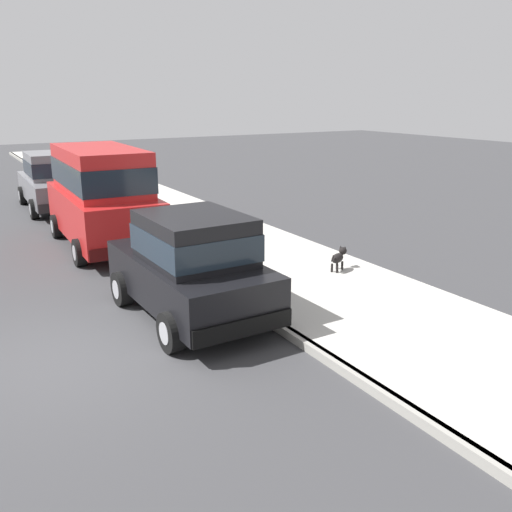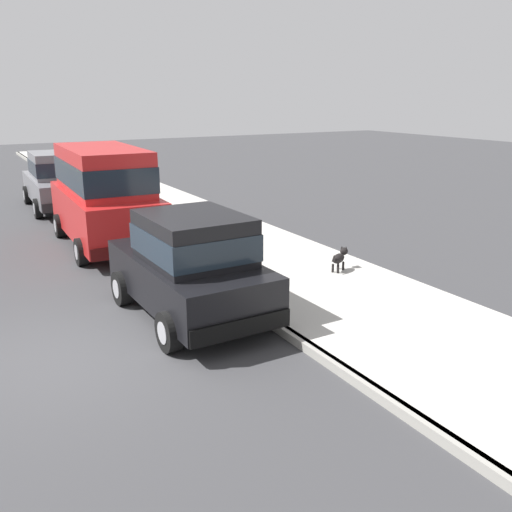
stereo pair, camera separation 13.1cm
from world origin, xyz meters
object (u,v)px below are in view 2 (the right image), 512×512
object	(u,v)px
car_red_van	(104,192)
dog_black	(340,257)
car_black_hatchback	(191,264)
car_grey_sedan	(58,180)

from	to	relation	value
car_red_van	dog_black	world-z (taller)	car_red_van
dog_black	car_black_hatchback	bearing A→B (deg)	-171.44
car_black_hatchback	dog_black	xyz separation A→B (m)	(3.66, 0.55, -0.55)
car_black_hatchback	car_red_van	world-z (taller)	car_red_van
car_red_van	dog_black	bearing A→B (deg)	-54.03
dog_black	car_red_van	bearing A→B (deg)	125.97
car_red_van	car_grey_sedan	world-z (taller)	car_red_van
car_grey_sedan	car_black_hatchback	bearing A→B (deg)	-89.55
car_black_hatchback	dog_black	world-z (taller)	car_black_hatchback
dog_black	car_grey_sedan	bearing A→B (deg)	109.35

